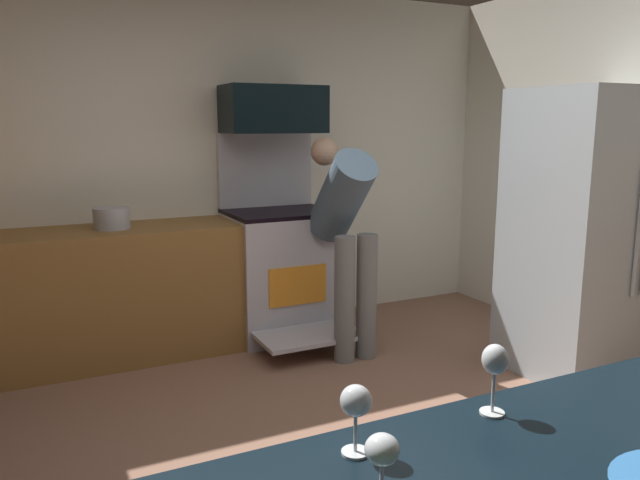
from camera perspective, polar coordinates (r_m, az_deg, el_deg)
name	(u,v)px	position (r m, az deg, el deg)	size (l,w,h in m)	color
ground_plane	(338,480)	(3.00, 1.66, -21.41)	(5.20, 4.80, 0.02)	#8B624E
wall_back	(195,162)	(4.75, -11.50, 7.07)	(5.20, 0.12, 2.60)	silver
lower_cabinet_run	(81,298)	(4.39, -21.35, -5.02)	(2.40, 0.60, 0.90)	olive
oven_range	(280,268)	(4.67, -3.71, -2.62)	(0.76, 1.05, 1.52)	#BCB9C4
microwave	(273,109)	(4.64, -4.35, 12.01)	(0.74, 0.38, 0.34)	black
refrigerator	(589,234)	(4.25, 23.70, 0.55)	(0.89, 0.75, 1.80)	#B2BFC6
person_cook	(345,227)	(4.20, 2.32, 1.22)	(0.31, 0.69, 1.49)	slate
wine_glass_near	(382,454)	(1.18, 5.79, -19.20)	(0.06, 0.06, 0.14)	silver
wine_glass_mid	(356,404)	(1.33, 3.34, -15.01)	(0.07, 0.07, 0.15)	silver
wine_glass_far	(495,364)	(1.54, 15.92, -10.99)	(0.06, 0.06, 0.18)	silver
stock_pot	(112,218)	(4.31, -18.79, 1.94)	(0.24, 0.24, 0.14)	#AFB0B9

